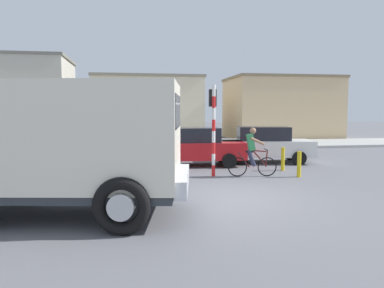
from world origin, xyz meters
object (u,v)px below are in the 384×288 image
(car_far_side, at_px, (2,143))
(bollard_near, at_px, (299,164))
(car_red_near, at_px, (195,146))
(traffic_light_pole, at_px, (213,118))
(car_white_mid, at_px, (265,144))
(bollard_far, at_px, (283,159))
(cyclist, at_px, (252,152))
(truck_foreground, at_px, (60,140))

(car_far_side, bearing_deg, bollard_near, -28.32)
(car_red_near, bearing_deg, traffic_light_pole, -85.51)
(car_far_side, distance_m, bollard_near, 13.25)
(car_red_near, height_order, car_white_mid, same)
(traffic_light_pole, height_order, car_white_mid, traffic_light_pole)
(car_white_mid, height_order, car_far_side, same)
(traffic_light_pole, relative_size, bollard_far, 3.56)
(car_far_side, height_order, bollard_far, car_far_side)
(cyclist, xyz_separation_m, traffic_light_pole, (-1.33, 0.32, 1.20))
(car_red_near, bearing_deg, cyclist, -61.72)
(traffic_light_pole, bearing_deg, truck_foreground, -135.55)
(car_red_near, height_order, car_far_side, same)
(cyclist, height_order, bollard_far, cyclist)
(truck_foreground, height_order, traffic_light_pole, traffic_light_pole)
(traffic_light_pole, bearing_deg, bollard_far, 13.70)
(car_red_near, bearing_deg, car_white_mid, 8.01)
(traffic_light_pole, relative_size, car_white_mid, 0.75)
(cyclist, distance_m, car_red_near, 3.23)
(cyclist, height_order, car_white_mid, cyclist)
(truck_foreground, relative_size, car_white_mid, 1.36)
(car_red_near, relative_size, bollard_near, 4.56)
(car_far_side, distance_m, bollard_far, 12.65)
(truck_foreground, distance_m, bollard_far, 8.93)
(truck_foreground, height_order, cyclist, truck_foreground)
(car_far_side, relative_size, bollard_near, 4.79)
(traffic_light_pole, xyz_separation_m, car_far_side, (-8.74, 5.60, -1.25))
(car_red_near, bearing_deg, car_far_side, 160.23)
(truck_foreground, xyz_separation_m, car_red_near, (4.18, 6.82, -0.85))
(cyclist, bearing_deg, traffic_light_pole, 166.45)
(car_far_side, bearing_deg, car_white_mid, -12.47)
(cyclist, bearing_deg, car_red_near, 118.28)
(bollard_near, bearing_deg, bollard_far, 90.00)
(cyclist, height_order, car_far_side, cyclist)
(car_far_side, bearing_deg, bollard_far, -22.73)
(car_far_side, xyz_separation_m, bollard_far, (11.66, -4.88, -0.37))
(bollard_near, bearing_deg, cyclist, 166.95)
(car_red_near, xyz_separation_m, car_far_side, (-8.55, 3.07, 0.00))
(traffic_light_pole, relative_size, car_red_near, 0.78)
(bollard_far, bearing_deg, truck_foreground, -145.55)
(truck_foreground, height_order, bollard_far, truck_foreground)
(car_white_mid, bearing_deg, cyclist, -117.67)
(car_red_near, xyz_separation_m, bollard_far, (3.12, -1.81, -0.37))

